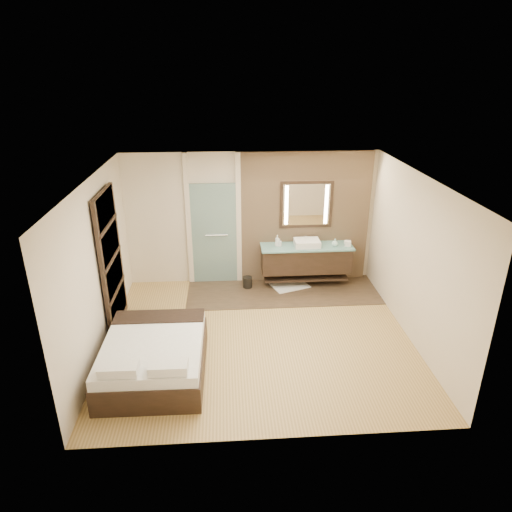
{
  "coord_description": "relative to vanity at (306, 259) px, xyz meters",
  "views": [
    {
      "loc": [
        -0.51,
        -6.5,
        4.25
      ],
      "look_at": [
        -0.01,
        0.6,
        1.23
      ],
      "focal_mm": 32.0,
      "sensor_mm": 36.0,
      "label": 1
    }
  ],
  "objects": [
    {
      "name": "frosted_door",
      "position": [
        -1.85,
        0.28,
        0.56
      ],
      "size": [
        1.1,
        0.12,
        2.7
      ],
      "color": "#A8D4CE",
      "rests_on": "floor"
    },
    {
      "name": "cup",
      "position": [
        0.81,
        -0.02,
        0.33
      ],
      "size": [
        0.13,
        0.13,
        0.09
      ],
      "primitive_type": "imported",
      "rotation": [
        0.0,
        0.0,
        -0.18
      ],
      "color": "white",
      "rests_on": "vanity"
    },
    {
      "name": "soap_bottle_a",
      "position": [
        -0.59,
        0.03,
        0.4
      ],
      "size": [
        0.11,
        0.11,
        0.22
      ],
      "primitive_type": "imported",
      "rotation": [
        0.0,
        0.0,
        -0.28
      ],
      "color": "silver",
      "rests_on": "vanity"
    },
    {
      "name": "tile_strip",
      "position": [
        -0.5,
        -0.32,
        -0.57
      ],
      "size": [
        3.8,
        1.3,
        0.01
      ],
      "primitive_type": "cube",
      "color": "#35281C",
      "rests_on": "floor"
    },
    {
      "name": "bed",
      "position": [
        -2.71,
        -2.77,
        -0.29
      ],
      "size": [
        1.47,
        1.83,
        0.7
      ],
      "rotation": [
        0.0,
        0.0,
        -0.01
      ],
      "color": "black",
      "rests_on": "floor"
    },
    {
      "name": "vanity",
      "position": [
        0.0,
        0.0,
        0.0
      ],
      "size": [
        1.85,
        0.55,
        0.88
      ],
      "color": "black",
      "rests_on": "stone_wall"
    },
    {
      "name": "waste_bin",
      "position": [
        -1.2,
        -0.07,
        -0.46
      ],
      "size": [
        0.2,
        0.2,
        0.24
      ],
      "primitive_type": "cylinder",
      "rotation": [
        0.0,
        0.0,
        0.08
      ],
      "color": "black",
      "rests_on": "floor"
    },
    {
      "name": "bath_mat",
      "position": [
        -0.33,
        -0.07,
        -0.56
      ],
      "size": [
        0.85,
        0.72,
        0.02
      ],
      "primitive_type": "cube",
      "rotation": [
        0.0,
        0.0,
        0.35
      ],
      "color": "white",
      "rests_on": "floor"
    },
    {
      "name": "floor",
      "position": [
        -1.1,
        -1.92,
        -0.58
      ],
      "size": [
        5.0,
        5.0,
        0.0
      ],
      "primitive_type": "plane",
      "color": "olive",
      "rests_on": "ground"
    },
    {
      "name": "stone_wall",
      "position": [
        0.0,
        0.29,
        0.77
      ],
      "size": [
        2.6,
        0.08,
        2.7
      ],
      "primitive_type": "cube",
      "color": "tan",
      "rests_on": "floor"
    },
    {
      "name": "shoji_partition",
      "position": [
        -3.53,
        -1.32,
        0.63
      ],
      "size": [
        0.06,
        1.2,
        2.4
      ],
      "color": "black",
      "rests_on": "floor"
    },
    {
      "name": "soap_bottle_c",
      "position": [
        0.56,
        -0.06,
        0.36
      ],
      "size": [
        0.12,
        0.12,
        0.15
      ],
      "primitive_type": "imported",
      "rotation": [
        0.0,
        0.0,
        -0.02
      ],
      "color": "silver",
      "rests_on": "vanity"
    },
    {
      "name": "mirror_unit",
      "position": [
        0.0,
        0.24,
        1.07
      ],
      "size": [
        1.06,
        0.04,
        0.96
      ],
      "color": "black",
      "rests_on": "stone_wall"
    },
    {
      "name": "tissue_box",
      "position": [
        0.82,
        -0.06,
        0.33
      ],
      "size": [
        0.14,
        0.14,
        0.1
      ],
      "primitive_type": "cube",
      "rotation": [
        0.0,
        0.0,
        -0.23
      ],
      "color": "white",
      "rests_on": "vanity"
    },
    {
      "name": "soap_bottle_b",
      "position": [
        -0.55,
        0.01,
        0.36
      ],
      "size": [
        0.09,
        0.1,
        0.16
      ],
      "primitive_type": "imported",
      "rotation": [
        0.0,
        0.0,
        -0.42
      ],
      "color": "#B2B2B2",
      "rests_on": "vanity"
    }
  ]
}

